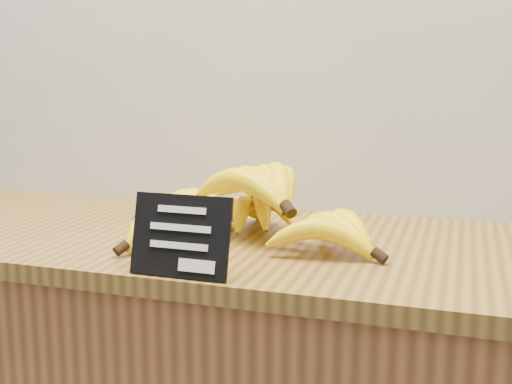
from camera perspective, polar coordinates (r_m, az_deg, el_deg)
The scene contains 3 objects.
counter_top at distance 1.13m, azimuth 0.79°, elevation -4.78°, with size 1.55×0.54×0.03m, color olive.
chalkboard_sign at distance 0.91m, azimuth -6.74°, elevation -3.93°, with size 0.15×0.01×0.12m, color black.
banana_pile at distance 1.12m, azimuth -1.57°, elevation -1.71°, with size 0.48×0.35×0.13m.
Camera 1 is at (0.32, 1.71, 1.21)m, focal length 45.00 mm.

